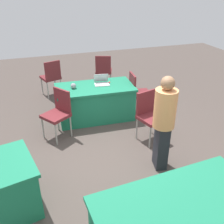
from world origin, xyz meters
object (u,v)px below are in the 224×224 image
Objects in this scene: chair_aisle at (104,69)px; chair_by_pillar at (149,113)px; chair_tucked_right at (51,76)px; laptop_silver at (102,82)px; chair_back_row at (138,91)px; chair_near_front at (58,111)px; table_mid_left at (177,224)px; person_attendee_browsing at (164,120)px; table_foreground at (95,102)px; yarn_ball at (73,86)px; scissors_red at (108,83)px.

chair_aisle is 1.02× the size of chair_by_pillar.
laptop_silver is (-0.95, 1.43, 0.22)m from chair_tucked_right.
chair_by_pillar reaches higher than chair_back_row.
laptop_silver is (-1.06, -0.63, 0.23)m from chair_near_front.
table_mid_left is 1.56m from person_attendee_browsing.
table_mid_left is at bearing -98.49° from chair_tucked_right.
table_foreground is 0.89× the size of table_mid_left.
chair_back_row is at bearing -118.26° from chair_by_pillar.
chair_tucked_right is 1.01× the size of chair_by_pillar.
chair_near_front is at bearing 53.62° from yarn_ball.
chair_by_pillar is 1.13m from chair_back_row.
scissors_red is at bearing -176.16° from yarn_ball.
yarn_ball is (-0.42, -0.57, 0.25)m from chair_near_front.
chair_aisle is 1.58m from laptop_silver.
chair_by_pillar is (-0.07, 2.76, -0.01)m from chair_aisle.
chair_near_front is 0.99× the size of chair_tucked_right.
table_mid_left is 1.97× the size of chair_tucked_right.
table_foreground is 9.57× the size of scissors_red.
chair_aisle is (-0.67, -1.57, 0.20)m from table_foreground.
table_mid_left is 3.49m from laptop_silver.
laptop_silver is at bearing -46.97° from scissors_red.
yarn_ball is (1.44, -0.11, 0.26)m from chair_back_row.
chair_near_front is 1.37m from scissors_red.
person_attendee_browsing is 2.10m from scissors_red.
chair_near_front is at bearing 38.82° from laptop_silver.
laptop_silver is at bearing -74.03° from chair_tucked_right.
chair_tucked_right is at bearing -126.03° from chair_back_row.
table_foreground is 1.81× the size of chair_back_row.
table_mid_left is at bearing 170.61° from person_attendee_browsing.
chair_near_front is 5.36× the size of scissors_red.
laptop_silver is (0.56, -1.27, 0.23)m from chair_by_pillar.
chair_near_front is at bearing -72.32° from table_mid_left.
chair_by_pillar is (-1.51, 2.70, -0.01)m from chair_tucked_right.
person_attendee_browsing reaches higher than scissors_red.
table_mid_left is 2.98m from chair_near_front.
table_foreground is at bearing 176.12° from yarn_ball.
yarn_ball is at bearing -3.88° from table_foreground.
chair_near_front reaches higher than table_foreground.
table_foreground is 0.46m from laptop_silver.
scissors_red is (-1.20, -0.62, 0.19)m from chair_near_front.
chair_aisle is 1.68m from chair_back_row.
chair_tucked_right is at bearing -157.23° from chair_aisle.
chair_tucked_right is 2.37m from chair_back_row.
chair_aisle is 0.62× the size of person_attendee_browsing.
person_attendee_browsing reaches higher than table_foreground.
chair_back_row is 8.20× the size of yarn_ball.
chair_tucked_right reaches higher than chair_by_pillar.
table_foreground is 2.14m from person_attendee_browsing.
chair_aisle is 1.03× the size of chair_back_row.
chair_aisle reaches higher than chair_near_front.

